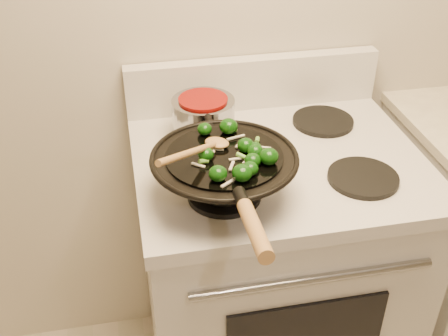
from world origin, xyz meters
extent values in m
cube|color=silver|center=(-0.26, 1.17, 0.44)|extent=(0.76, 0.64, 0.88)
cube|color=silver|center=(-0.26, 1.17, 0.90)|extent=(0.78, 0.66, 0.04)
cube|color=silver|center=(-0.26, 1.47, 1.00)|extent=(0.78, 0.05, 0.16)
cylinder|color=gray|center=(-0.26, 0.84, 0.78)|extent=(0.60, 0.02, 0.02)
cylinder|color=black|center=(-0.44, 1.02, 0.93)|extent=(0.18, 0.18, 0.01)
cylinder|color=black|center=(-0.08, 1.02, 0.93)|extent=(0.18, 0.18, 0.01)
cylinder|color=black|center=(-0.44, 1.32, 0.93)|extent=(0.18, 0.18, 0.01)
cylinder|color=black|center=(-0.08, 1.32, 0.93)|extent=(0.18, 0.18, 0.01)
torus|color=black|center=(-0.44, 1.02, 1.03)|extent=(0.35, 0.35, 0.01)
cylinder|color=black|center=(-0.44, 1.02, 1.04)|extent=(0.28, 0.28, 0.01)
cylinder|color=black|center=(-0.45, 0.82, 1.06)|extent=(0.03, 0.06, 0.03)
cylinder|color=#A57741|center=(-0.45, 0.71, 1.08)|extent=(0.03, 0.18, 0.06)
ellipsoid|color=#0B3408|center=(-0.37, 1.00, 1.05)|extent=(0.04, 0.04, 0.03)
cylinder|color=#568730|center=(-0.36, 1.00, 1.05)|extent=(0.02, 0.02, 0.01)
ellipsoid|color=#0B3408|center=(-0.47, 1.12, 1.05)|extent=(0.04, 0.04, 0.03)
ellipsoid|color=#0B3408|center=(-0.43, 0.92, 1.06)|extent=(0.05, 0.05, 0.04)
ellipsoid|color=#0B3408|center=(-0.39, 1.03, 1.06)|extent=(0.04, 0.04, 0.03)
cylinder|color=#568730|center=(-0.38, 1.03, 1.05)|extent=(0.02, 0.01, 0.01)
ellipsoid|color=#0B3408|center=(-0.49, 1.01, 1.05)|extent=(0.04, 0.04, 0.03)
ellipsoid|color=#0B3408|center=(-0.48, 0.93, 1.06)|extent=(0.04, 0.04, 0.04)
ellipsoid|color=#0B3408|center=(-0.37, 1.01, 1.05)|extent=(0.03, 0.03, 0.03)
cylinder|color=#568730|center=(-0.36, 1.01, 1.05)|extent=(0.02, 0.02, 0.02)
ellipsoid|color=#0B3408|center=(-0.39, 0.96, 1.05)|extent=(0.04, 0.04, 0.03)
ellipsoid|color=#0B3408|center=(-0.35, 0.97, 1.06)|extent=(0.05, 0.05, 0.04)
ellipsoid|color=#0B3408|center=(-0.41, 1.12, 1.06)|extent=(0.05, 0.05, 0.04)
cylinder|color=#568730|center=(-0.40, 1.12, 1.05)|extent=(0.02, 0.02, 0.01)
ellipsoid|color=#0B3408|center=(-0.40, 0.93, 1.05)|extent=(0.04, 0.04, 0.03)
cube|color=beige|center=(-0.39, 0.99, 1.04)|extent=(0.03, 0.03, 0.00)
cube|color=beige|center=(-0.41, 1.00, 1.04)|extent=(0.05, 0.01, 0.00)
cube|color=beige|center=(-0.44, 0.97, 1.04)|extent=(0.02, 0.04, 0.00)
cube|color=beige|center=(-0.42, 0.93, 1.04)|extent=(0.01, 0.05, 0.00)
cube|color=beige|center=(-0.35, 1.03, 1.04)|extent=(0.04, 0.02, 0.00)
cube|color=beige|center=(-0.46, 0.91, 1.04)|extent=(0.04, 0.03, 0.00)
cube|color=beige|center=(-0.40, 1.06, 1.04)|extent=(0.02, 0.03, 0.00)
cube|color=beige|center=(-0.38, 1.05, 1.04)|extent=(0.02, 0.04, 0.00)
cube|color=beige|center=(-0.51, 0.99, 1.04)|extent=(0.03, 0.03, 0.00)
cube|color=beige|center=(-0.40, 1.09, 1.04)|extent=(0.05, 0.02, 0.00)
cube|color=beige|center=(-0.46, 1.05, 1.04)|extent=(0.04, 0.02, 0.00)
cylinder|color=#589B32|center=(-0.50, 1.02, 1.05)|extent=(0.03, 0.02, 0.02)
cylinder|color=#589B32|center=(-0.41, 1.00, 1.05)|extent=(0.03, 0.02, 0.01)
cylinder|color=#589B32|center=(-0.37, 0.99, 1.05)|extent=(0.02, 0.03, 0.01)
cylinder|color=#589B32|center=(-0.36, 1.06, 1.05)|extent=(0.02, 0.03, 0.01)
cylinder|color=#589B32|center=(-0.50, 0.99, 1.05)|extent=(0.03, 0.02, 0.01)
sphere|color=beige|center=(-0.36, 1.00, 1.04)|extent=(0.01, 0.01, 0.01)
sphere|color=beige|center=(-0.38, 1.06, 1.04)|extent=(0.01, 0.01, 0.01)
sphere|color=beige|center=(-0.47, 1.03, 1.04)|extent=(0.01, 0.01, 0.01)
ellipsoid|color=#A57741|center=(-0.45, 1.06, 1.05)|extent=(0.08, 0.07, 0.02)
cylinder|color=#A57741|center=(-0.53, 0.96, 1.09)|extent=(0.16, 0.20, 0.10)
cylinder|color=gray|center=(-0.44, 1.32, 0.98)|extent=(0.18, 0.18, 0.10)
cylinder|color=#740905|center=(-0.44, 1.32, 1.04)|extent=(0.14, 0.14, 0.01)
cylinder|color=black|center=(-0.45, 1.18, 1.03)|extent=(0.02, 0.11, 0.02)
camera|label=1|loc=(-0.66, -0.06, 1.74)|focal=45.00mm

